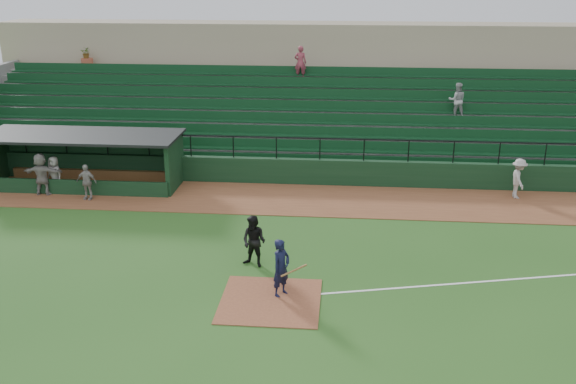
{
  "coord_description": "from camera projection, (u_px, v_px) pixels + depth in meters",
  "views": [
    {
      "loc": [
        2.05,
        -18.03,
        9.5
      ],
      "look_at": [
        0.0,
        5.0,
        1.4
      ],
      "focal_mm": 39.98,
      "sensor_mm": 36.0,
      "label": 1
    }
  ],
  "objects": [
    {
      "name": "dugout_player_a",
      "position": [
        86.0,
        182.0,
        27.53
      ],
      "size": [
        0.95,
        0.47,
        1.56
      ],
      "primitive_type": "imported",
      "rotation": [
        0.0,
        0.0,
        -0.1
      ],
      "color": "#9A9690",
      "rests_on": "warning_track"
    },
    {
      "name": "dugout",
      "position": [
        87.0,
        155.0,
        29.63
      ],
      "size": [
        8.9,
        3.2,
        2.42
      ],
      "color": "black",
      "rests_on": "ground"
    },
    {
      "name": "stadium_structure",
      "position": [
        307.0,
        107.0,
        34.98
      ],
      "size": [
        38.0,
        13.08,
        6.4
      ],
      "color": "black",
      "rests_on": "ground"
    },
    {
      "name": "batter_at_plate",
      "position": [
        281.0,
        268.0,
        19.38
      ],
      "size": [
        1.17,
        0.8,
        1.84
      ],
      "color": "black",
      "rests_on": "ground"
    },
    {
      "name": "dugout_player_c",
      "position": [
        42.0,
        174.0,
        28.07
      ],
      "size": [
        1.74,
        0.56,
        1.88
      ],
      "primitive_type": "imported",
      "rotation": [
        0.0,
        0.0,
        3.15
      ],
      "color": "gray",
      "rests_on": "warning_track"
    },
    {
      "name": "ground",
      "position": [
        274.0,
        286.0,
        20.26
      ],
      "size": [
        90.0,
        90.0,
        0.0
      ],
      "primitive_type": "plane",
      "color": "#255019",
      "rests_on": "ground"
    },
    {
      "name": "home_plate_dirt",
      "position": [
        270.0,
        301.0,
        19.32
      ],
      "size": [
        3.0,
        3.0,
        0.03
      ],
      "primitive_type": "cube",
      "color": "brown",
      "rests_on": "ground"
    },
    {
      "name": "umpire",
      "position": [
        254.0,
        241.0,
        21.34
      ],
      "size": [
        1.05,
        0.94,
        1.78
      ],
      "primitive_type": "imported",
      "rotation": [
        0.0,
        0.0,
        -0.37
      ],
      "color": "black",
      "rests_on": "ground"
    },
    {
      "name": "runner",
      "position": [
        518.0,
        179.0,
        27.66
      ],
      "size": [
        0.68,
        1.15,
        1.75
      ],
      "primitive_type": "imported",
      "rotation": [
        0.0,
        0.0,
        1.6
      ],
      "color": "#A6A09B",
      "rests_on": "warning_track"
    },
    {
      "name": "dugout_player_b",
      "position": [
        55.0,
        174.0,
        28.42
      ],
      "size": [
        0.94,
        0.79,
        1.63
      ],
      "primitive_type": "imported",
      "rotation": [
        0.0,
        0.0,
        -0.41
      ],
      "color": "#9F9A95",
      "rests_on": "warning_track"
    },
    {
      "name": "foul_line",
      "position": [
        524.0,
        279.0,
        20.72
      ],
      "size": [
        17.49,
        4.44,
        0.01
      ],
      "primitive_type": "cube",
      "rotation": [
        0.0,
        0.0,
        0.24
      ],
      "color": "white",
      "rests_on": "ground"
    },
    {
      "name": "warning_track",
      "position": [
        294.0,
        199.0,
        27.78
      ],
      "size": [
        40.0,
        4.0,
        0.03
      ],
      "primitive_type": "cube",
      "color": "brown",
      "rests_on": "ground"
    }
  ]
}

